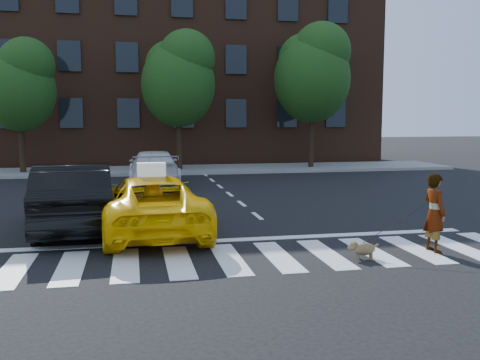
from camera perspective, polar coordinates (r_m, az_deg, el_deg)
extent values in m
plane|color=black|center=(10.63, -1.14, -8.45)|extent=(120.00, 120.00, 0.00)
cube|color=silver|center=(10.63, -1.14, -8.42)|extent=(13.00, 2.40, 0.01)
cube|color=silver|center=(12.16, -2.49, -6.48)|extent=(12.00, 0.30, 0.01)
cube|color=slate|center=(27.79, -7.58, 1.07)|extent=(30.00, 4.00, 0.15)
cube|color=#4A2A1A|center=(35.29, -8.57, 11.88)|extent=(26.00, 10.00, 12.00)
cylinder|color=black|center=(27.61, -22.24, 3.82)|extent=(0.28, 0.28, 3.25)
ellipsoid|color=#0E330E|center=(27.62, -22.46, 8.81)|extent=(3.38, 3.38, 3.89)
sphere|color=#0E330E|center=(27.42, -21.82, 11.31)|extent=(2.60, 2.60, 2.60)
sphere|color=#0E330E|center=(27.98, -23.16, 10.48)|extent=(2.34, 2.34, 2.34)
cylinder|color=black|center=(27.21, -6.51, 4.56)|extent=(0.28, 0.28, 3.55)
ellipsoid|color=#0E330E|center=(27.24, -6.58, 10.09)|extent=(3.69, 3.69, 4.25)
sphere|color=#0E330E|center=(27.19, -5.72, 12.81)|extent=(2.84, 2.84, 2.84)
sphere|color=#0E330E|center=(27.53, -7.40, 11.97)|extent=(2.56, 2.56, 2.56)
cylinder|color=black|center=(28.67, 7.62, 4.95)|extent=(0.28, 0.28, 3.85)
ellipsoid|color=#0E330E|center=(28.72, 7.71, 10.64)|extent=(4.00, 4.00, 4.60)
sphere|color=#0E330E|center=(28.80, 8.66, 13.38)|extent=(3.08, 3.08, 3.08)
sphere|color=#0E330E|center=(28.93, 6.91, 12.61)|extent=(2.77, 2.77, 2.77)
imported|color=#FFC305|center=(13.00, -9.40, -2.58)|extent=(2.59, 5.16, 1.40)
imported|color=black|center=(13.85, -17.37, -1.71)|extent=(2.14, 5.13, 1.65)
imported|color=silver|center=(22.26, -9.18, 1.30)|extent=(2.03, 4.91, 1.42)
imported|color=#999999|center=(11.76, 20.03, -3.31)|extent=(0.44, 0.63, 1.63)
ellipsoid|color=#906549|center=(10.90, 13.14, -7.18)|extent=(0.48, 0.31, 0.25)
sphere|color=#906549|center=(10.84, 12.03, -6.88)|extent=(0.22, 0.22, 0.18)
sphere|color=#906549|center=(10.83, 11.63, -7.06)|extent=(0.10, 0.10, 0.09)
cylinder|color=#906549|center=(10.94, 14.26, -6.82)|extent=(0.13, 0.06, 0.11)
sphere|color=#906549|center=(10.88, 11.97, -6.53)|extent=(0.08, 0.08, 0.07)
sphere|color=#906549|center=(10.77, 12.10, -6.68)|extent=(0.08, 0.08, 0.07)
cylinder|color=#906549|center=(10.85, 12.52, -7.97)|extent=(0.06, 0.06, 0.12)
cylinder|color=#906549|center=(10.95, 12.39, -7.83)|extent=(0.06, 0.06, 0.12)
cylinder|color=#906549|center=(10.91, 13.86, -7.92)|extent=(0.06, 0.06, 0.12)
cylinder|color=#906549|center=(11.02, 13.72, -7.78)|extent=(0.06, 0.06, 0.12)
cube|color=white|center=(12.69, -9.44, 1.11)|extent=(0.66, 0.31, 0.32)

